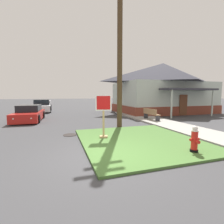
# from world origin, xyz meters

# --- Properties ---
(ground_plane) EXTENTS (160.00, 160.00, 0.00)m
(ground_plane) POSITION_xyz_m (0.00, 0.00, 0.00)
(ground_plane) COLOR #3D3D3F
(grass_corner_patch) EXTENTS (5.02, 5.61, 0.08)m
(grass_corner_patch) POSITION_xyz_m (1.96, 1.31, 0.04)
(grass_corner_patch) COLOR #477033
(grass_corner_patch) RESTS_ON ground
(sidewalk_strip) EXTENTS (2.20, 14.61, 0.12)m
(sidewalk_strip) POSITION_xyz_m (5.67, 4.96, 0.06)
(sidewalk_strip) COLOR #9E9B93
(sidewalk_strip) RESTS_ON ground
(fire_hydrant) EXTENTS (0.38, 0.34, 0.91)m
(fire_hydrant) POSITION_xyz_m (3.05, -0.76, 0.51)
(fire_hydrant) COLOR black
(fire_hydrant) RESTS_ON grass_corner_patch
(stop_sign) EXTENTS (0.70, 0.35, 1.98)m
(stop_sign) POSITION_xyz_m (0.53, 2.06, 1.03)
(stop_sign) COLOR tan
(stop_sign) RESTS_ON grass_corner_patch
(manhole_cover) EXTENTS (0.70, 0.70, 0.02)m
(manhole_cover) POSITION_xyz_m (-0.90, 3.35, 0.01)
(manhole_cover) COLOR black
(manhole_cover) RESTS_ON ground
(parked_sedan_red) EXTENTS (2.09, 4.29, 1.25)m
(parked_sedan_red) POSITION_xyz_m (-3.66, 9.15, 0.54)
(parked_sedan_red) COLOR red
(parked_sedan_red) RESTS_ON ground
(pickup_truck_white) EXTENTS (2.09, 5.34, 1.48)m
(pickup_truck_white) POSITION_xyz_m (-3.30, 16.50, 0.62)
(pickup_truck_white) COLOR silver
(pickup_truck_white) RESTS_ON ground
(street_bench) EXTENTS (0.48, 1.79, 0.85)m
(street_bench) POSITION_xyz_m (5.41, 6.03, 0.59)
(street_bench) COLOR #93704C
(street_bench) RESTS_ON sidewalk_strip
(utility_pole) EXTENTS (1.33, 0.32, 9.48)m
(utility_pole) POSITION_xyz_m (2.24, 4.52, 4.88)
(utility_pole) COLOR #4C3823
(utility_pole) RESTS_ON ground
(corner_house) EXTENTS (10.85, 8.53, 5.68)m
(corner_house) POSITION_xyz_m (10.29, 11.59, 2.92)
(corner_house) COLOR brown
(corner_house) RESTS_ON ground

